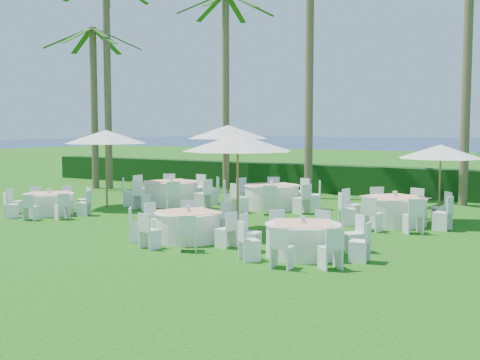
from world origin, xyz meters
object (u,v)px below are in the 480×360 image
Objects in this scene: banquet_table_e at (272,196)px; umbrella_b at (238,143)px; banquet_table_a at (49,203)px; umbrella_d at (441,152)px; umbrella_a at (106,137)px; umbrella_c at (228,132)px; banquet_table_d at (171,192)px; banquet_table_c at (303,239)px; banquet_table_f at (395,210)px; banquet_table_b at (188,226)px.

banquet_table_e is 1.11× the size of umbrella_b.
banquet_table_a is 0.81× the size of banquet_table_e.
umbrella_d is (5.73, -0.28, 1.68)m from banquet_table_e.
umbrella_c reaches higher than umbrella_a.
banquet_table_d reaches higher than banquet_table_a.
umbrella_d is (1.47, 6.17, 1.74)m from banquet_table_c.
umbrella_d is (4.25, 4.39, -0.30)m from umbrella_b.
banquet_table_f is 1.09× the size of umbrella_b.
banquet_table_d is at bearing -175.74° from umbrella_d.
umbrella_d is (7.96, -0.93, -0.53)m from umbrella_c.
banquet_table_c is 7.73m from banquet_table_e.
umbrella_b is (0.45, 1.63, 2.03)m from banquet_table_b.
banquet_table_c is 9.61m from banquet_table_d.
umbrella_b is (-3.20, -3.50, 1.99)m from banquet_table_f.
banquet_table_d is at bearing 178.64° from banquet_table_f.
banquet_table_a is at bearing -159.57° from banquet_table_f.
banquet_table_b is at bearing -127.95° from umbrella_d.
banquet_table_b is 1.00× the size of banquet_table_c.
banquet_table_f is 7.49m from umbrella_c.
umbrella_b is at bearing -16.63° from umbrella_a.
banquet_table_e is 6.19m from umbrella_a.
umbrella_b is 6.49m from umbrella_c.
umbrella_a is at bearing -132.37° from banquet_table_d.
umbrella_c is (-3.71, 5.32, 0.24)m from umbrella_b.
banquet_table_d is at bearing 131.31° from banquet_table_b.
banquet_table_b is 7.09m from banquet_table_d.
banquet_table_c is 3.87m from umbrella_b.
umbrella_b is (5.12, -3.69, 1.96)m from banquet_table_d.
umbrella_b reaches higher than banquet_table_f.
banquet_table_d is 1.23× the size of umbrella_a.
umbrella_c reaches higher than banquet_table_d.
banquet_table_f is at bearing -1.36° from banquet_table_d.
umbrella_d is (9.37, 0.70, 1.66)m from banquet_table_d.
banquet_table_c is at bearing -32.63° from umbrella_b.
umbrella_c is at bearing 132.39° from banquet_table_c.
umbrella_c is (-6.48, 7.10, 2.27)m from banquet_table_c.
banquet_table_e reaches higher than banquet_table_b.
umbrella_b reaches higher than banquet_table_b.
banquet_table_d is at bearing -130.98° from umbrella_c.
umbrella_d reaches higher than banquet_table_e.
banquet_table_d is 8.33m from banquet_table_f.
banquet_table_a is at bearing 171.46° from banquet_table_c.
banquet_table_c reaches higher than banquet_table_a.
banquet_table_a is at bearing -120.40° from umbrella_c.
banquet_table_d reaches higher than banquet_table_f.
banquet_table_a is 6.92m from umbrella_c.
umbrella_a is (-9.88, -1.50, 2.06)m from banquet_table_f.
umbrella_d is at bearing 76.58° from banquet_table_c.
banquet_table_d is (1.89, 4.00, 0.09)m from banquet_table_a.
banquet_table_e reaches higher than banquet_table_a.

